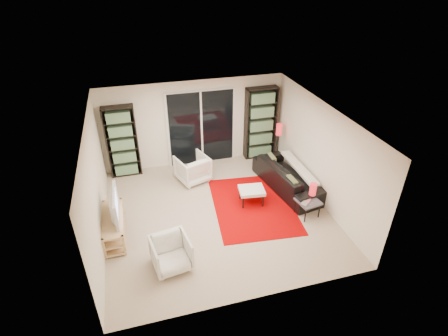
{
  "coord_description": "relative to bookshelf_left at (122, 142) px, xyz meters",
  "views": [
    {
      "loc": [
        -1.57,
        -6.26,
        5.09
      ],
      "look_at": [
        0.25,
        0.3,
        1.0
      ],
      "focal_mm": 28.0,
      "sensor_mm": 36.0,
      "label": 1
    }
  ],
  "objects": [
    {
      "name": "bookshelf_right",
      "position": [
        3.85,
        -0.0,
        0.07
      ],
      "size": [
        0.9,
        0.3,
        2.1
      ],
      "color": "black",
      "rests_on": "ground"
    },
    {
      "name": "armchair_back",
      "position": [
        1.68,
        -0.8,
        -0.62
      ],
      "size": [
        0.97,
        0.98,
        0.71
      ],
      "primitive_type": "imported",
      "rotation": [
        0.0,
        0.0,
        3.47
      ],
      "color": "white",
      "rests_on": "floor"
    },
    {
      "name": "floor_lamp",
      "position": [
        4.2,
        -0.52,
        -0.08
      ],
      "size": [
        0.18,
        0.18,
        1.2
      ],
      "color": "black",
      "rests_on": "floor"
    },
    {
      "name": "ceiling",
      "position": [
        1.95,
        -2.33,
        1.42
      ],
      "size": [
        5.0,
        5.0,
        0.02
      ],
      "primitive_type": "cube",
      "color": "white",
      "rests_on": "wall_back"
    },
    {
      "name": "table_lamp",
      "position": [
        4.08,
        -2.83,
        -0.4
      ],
      "size": [
        0.15,
        0.15,
        0.35
      ],
      "primitive_type": "cylinder",
      "color": "red",
      "rests_on": "side_table"
    },
    {
      "name": "wall_back",
      "position": [
        1.95,
        0.17,
        0.22
      ],
      "size": [
        5.0,
        0.02,
        2.4
      ],
      "primitive_type": "cube",
      "color": "#F1E8CD",
      "rests_on": "ground"
    },
    {
      "name": "sliding_door",
      "position": [
        2.15,
        0.13,
        0.07
      ],
      "size": [
        1.92,
        0.08,
        2.16
      ],
      "color": "white",
      "rests_on": "ground"
    },
    {
      "name": "wall_front",
      "position": [
        1.95,
        -4.83,
        0.22
      ],
      "size": [
        5.0,
        0.02,
        2.4
      ],
      "primitive_type": "cube",
      "color": "#F1E8CD",
      "rests_on": "ground"
    },
    {
      "name": "wall_left",
      "position": [
        -0.55,
        -2.33,
        0.22
      ],
      "size": [
        0.02,
        5.0,
        2.4
      ],
      "primitive_type": "cube",
      "color": "#F1E8CD",
      "rests_on": "ground"
    },
    {
      "name": "floor",
      "position": [
        1.95,
        -2.33,
        -0.98
      ],
      "size": [
        5.0,
        5.0,
        0.0
      ],
      "primitive_type": "plane",
      "color": "tan",
      "rests_on": "ground"
    },
    {
      "name": "laptop",
      "position": [
        3.87,
        -3.04,
        -0.56
      ],
      "size": [
        0.38,
        0.37,
        0.03
      ],
      "primitive_type": "imported",
      "rotation": [
        0.0,
        0.0,
        0.68
      ],
      "color": "silver",
      "rests_on": "side_table"
    },
    {
      "name": "armchair_front",
      "position": [
        0.7,
        -3.69,
        -0.65
      ],
      "size": [
        0.79,
        0.81,
        0.65
      ],
      "primitive_type": "imported",
      "rotation": [
        0.0,
        0.0,
        0.16
      ],
      "color": "white",
      "rests_on": "floor"
    },
    {
      "name": "ottoman",
      "position": [
        2.84,
        -2.18,
        -0.63
      ],
      "size": [
        0.65,
        0.55,
        0.4
      ],
      "color": "white",
      "rests_on": "floor"
    },
    {
      "name": "tv_stand",
      "position": [
        -0.34,
        -2.52,
        -0.71
      ],
      "size": [
        0.43,
        1.34,
        0.5
      ],
      "color": "#E2AB7B",
      "rests_on": "floor"
    },
    {
      "name": "rug",
      "position": [
        2.85,
        -2.3,
        -0.97
      ],
      "size": [
        2.09,
        2.67,
        0.01
      ],
      "primitive_type": "cube",
      "rotation": [
        0.0,
        0.0,
        -0.1
      ],
      "color": "#A70001",
      "rests_on": "floor"
    },
    {
      "name": "sofa",
      "position": [
        3.96,
        -1.81,
        -0.65
      ],
      "size": [
        1.22,
        2.34,
        0.65
      ],
      "primitive_type": "imported",
      "rotation": [
        0.0,
        0.0,
        1.73
      ],
      "color": "black",
      "rests_on": "floor"
    },
    {
      "name": "wall_right",
      "position": [
        4.45,
        -2.33,
        0.22
      ],
      "size": [
        0.02,
        5.0,
        2.4
      ],
      "primitive_type": "cube",
      "color": "#F1E8CD",
      "rests_on": "ground"
    },
    {
      "name": "side_table",
      "position": [
        3.92,
        -2.96,
        -0.62
      ],
      "size": [
        0.56,
        0.56,
        0.4
      ],
      "color": "#444449",
      "rests_on": "floor"
    },
    {
      "name": "bookshelf_left",
      "position": [
        0.0,
        0.0,
        0.0
      ],
      "size": [
        0.8,
        0.3,
        1.95
      ],
      "color": "black",
      "rests_on": "ground"
    },
    {
      "name": "tv",
      "position": [
        -0.32,
        -2.52,
        -0.18
      ],
      "size": [
        0.14,
        1.01,
        0.58
      ],
      "primitive_type": "imported",
      "rotation": [
        0.0,
        0.0,
        1.57
      ],
      "color": "black",
      "rests_on": "tv_stand"
    }
  ]
}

